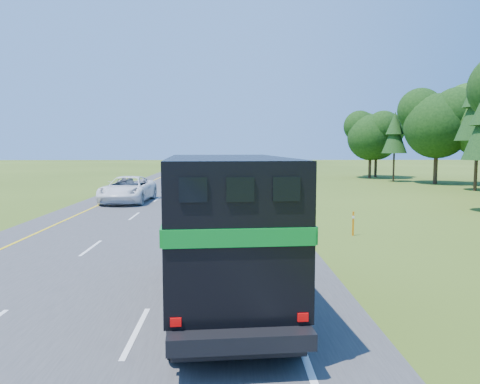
{
  "coord_description": "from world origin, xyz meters",
  "views": [
    {
      "loc": [
        3.97,
        0.56,
        4.29
      ],
      "look_at": [
        4.58,
        26.11,
        1.79
      ],
      "focal_mm": 35.0,
      "sensor_mm": 36.0,
      "label": 1
    }
  ],
  "objects": [
    {
      "name": "horse_truck",
      "position": [
        3.85,
        12.84,
        2.17
      ],
      "size": [
        3.49,
        9.19,
        3.99
      ],
      "rotation": [
        0.0,
        0.0,
        0.08
      ],
      "color": "black",
      "rests_on": "road"
    },
    {
      "name": "white_suv",
      "position": [
        -3.78,
        36.36,
        1.02
      ],
      "size": [
        3.59,
        7.2,
        1.96
      ],
      "primitive_type": "imported",
      "rotation": [
        0.0,
        0.0,
        -0.05
      ],
      "color": "white",
      "rests_on": "road"
    },
    {
      "name": "road",
      "position": [
        0.0,
        50.0,
        0.02
      ],
      "size": [
        15.0,
        260.0,
        0.04
      ],
      "primitive_type": "cube",
      "color": "#38383A",
      "rests_on": "ground"
    },
    {
      "name": "delineator",
      "position": [
        9.94,
        22.64,
        0.63
      ],
      "size": [
        0.1,
        0.05,
        1.17
      ],
      "color": "orange",
      "rests_on": "ground"
    },
    {
      "name": "lane_markings",
      "position": [
        0.0,
        50.0,
        0.04
      ],
      "size": [
        11.15,
        260.0,
        0.01
      ],
      "color": "yellow",
      "rests_on": "road"
    },
    {
      "name": "far_car",
      "position": [
        -3.72,
        116.45,
        0.83
      ],
      "size": [
        2.09,
        4.71,
        1.57
      ],
      "primitive_type": "imported",
      "rotation": [
        0.0,
        0.0,
        -0.05
      ],
      "color": "#B8B8BF",
      "rests_on": "road"
    }
  ]
}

